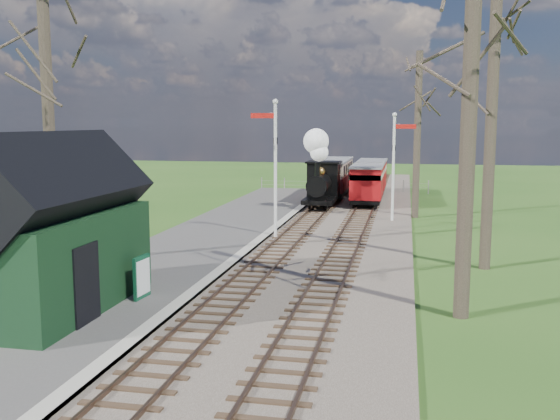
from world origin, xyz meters
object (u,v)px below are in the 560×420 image
(station_shed, at_px, (52,233))
(red_carriage_a, at_px, (367,183))
(red_carriage_b, at_px, (372,176))
(semaphore_far, at_px, (395,159))
(coach, at_px, (333,176))
(bench, at_px, (77,304))
(semaphore_near, at_px, (274,159))
(locomotive, at_px, (321,174))
(sign_board, at_px, (142,277))
(person, at_px, (76,300))

(station_shed, xyz_separation_m, red_carriage_a, (6.90, 24.24, -0.84))
(red_carriage_a, height_order, red_carriage_b, same)
(red_carriage_b, bearing_deg, semaphore_far, -81.41)
(red_carriage_a, bearing_deg, coach, 125.15)
(station_shed, bearing_deg, bench, -30.08)
(semaphore_near, bearing_deg, red_carriage_a, 74.61)
(coach, distance_m, red_carriage_a, 4.52)
(semaphore_far, relative_size, bench, 4.56)
(locomotive, height_order, sign_board, locomotive)
(station_shed, relative_size, locomotive, 1.35)
(coach, bearing_deg, semaphore_near, -92.76)
(semaphore_near, xyz_separation_m, red_carriage_a, (3.37, 12.24, -2.19))
(semaphore_far, relative_size, red_carriage_a, 1.18)
(coach, bearing_deg, locomotive, -90.11)
(bench, bearing_deg, person, -61.18)
(red_carriage_a, distance_m, bench, 25.51)
(coach, height_order, sign_board, coach)
(semaphore_near, height_order, semaphore_far, semaphore_near)
(semaphore_far, height_order, person, semaphore_far)
(semaphore_far, height_order, sign_board, semaphore_far)
(semaphore_far, relative_size, red_carriage_b, 1.18)
(semaphore_far, bearing_deg, semaphore_near, -130.60)
(red_carriage_b, height_order, person, red_carriage_b)
(station_shed, height_order, semaphore_near, semaphore_near)
(semaphore_far, height_order, red_carriage_b, semaphore_far)
(semaphore_near, xyz_separation_m, sign_board, (-1.61, -10.61, -2.81))
(red_carriage_b, height_order, sign_board, red_carriage_b)
(bench, height_order, person, person)
(locomotive, bearing_deg, coach, 89.89)
(semaphore_near, relative_size, semaphore_far, 1.09)
(station_shed, relative_size, semaphore_near, 1.01)
(bench, relative_size, person, 0.97)
(red_carriage_a, bearing_deg, red_carriage_b, 90.00)
(locomotive, relative_size, person, 3.63)
(red_carriage_a, relative_size, sign_board, 3.94)
(sign_board, bearing_deg, station_shed, -144.01)
(red_carriage_b, xyz_separation_m, bench, (-5.94, -30.30, -0.90))
(locomotive, bearing_deg, station_shed, -101.09)
(sign_board, distance_m, person, 2.70)
(station_shed, height_order, semaphore_far, semaphore_far)
(semaphore_near, bearing_deg, red_carriage_b, 79.25)
(coach, distance_m, red_carriage_b, 3.17)
(locomotive, bearing_deg, bench, -98.44)
(station_shed, xyz_separation_m, coach, (4.30, 27.93, -0.69))
(semaphore_near, relative_size, sign_board, 5.06)
(semaphore_near, height_order, red_carriage_a, semaphore_near)
(station_shed, height_order, person, station_shed)
(semaphore_far, xyz_separation_m, person, (-7.33, -19.24, -2.51))
(semaphore_near, xyz_separation_m, locomotive, (0.76, 9.87, -1.47))
(red_carriage_b, xyz_separation_m, sign_board, (-4.98, -28.35, -0.62))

